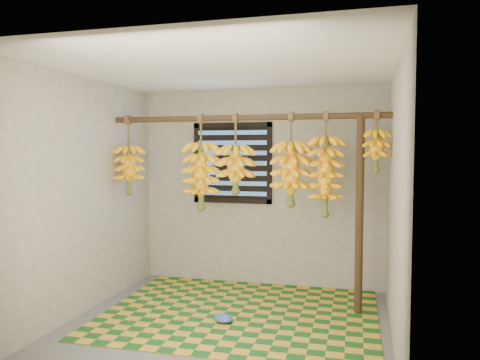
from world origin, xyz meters
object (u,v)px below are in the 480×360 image
(plastic_bag, at_px, (223,318))
(banana_bunch_b, at_px, (201,176))
(banana_bunch_f, at_px, (376,150))
(woven_mat, at_px, (240,313))
(banana_bunch_d, at_px, (325,176))
(banana_bunch_c, at_px, (236,169))
(banana_bunch_e, at_px, (291,174))
(banana_bunch_a, at_px, (129,169))
(support_post, at_px, (359,216))

(plastic_bag, height_order, banana_bunch_b, banana_bunch_b)
(banana_bunch_b, xyz_separation_m, banana_bunch_f, (1.83, 0.00, 0.28))
(woven_mat, xyz_separation_m, banana_bunch_b, (-0.53, 0.30, 1.37))
(banana_bunch_d, distance_m, banana_bunch_f, 0.56)
(banana_bunch_c, bearing_deg, banana_bunch_e, 0.00)
(banana_bunch_d, bearing_deg, banana_bunch_e, -180.00)
(plastic_bag, relative_size, banana_bunch_c, 0.24)
(banana_bunch_a, distance_m, banana_bunch_b, 0.87)
(plastic_bag, relative_size, banana_bunch_d, 0.19)
(plastic_bag, xyz_separation_m, banana_bunch_d, (0.90, 0.62, 1.34))
(plastic_bag, distance_m, banana_bunch_d, 1.73)
(plastic_bag, bearing_deg, banana_bunch_e, 48.60)
(support_post, bearing_deg, banana_bunch_e, 180.00)
(plastic_bag, distance_m, banana_bunch_a, 2.01)
(banana_bunch_a, bearing_deg, woven_mat, -12.25)
(banana_bunch_c, height_order, banana_bunch_f, same)
(banana_bunch_c, relative_size, banana_bunch_d, 0.80)
(banana_bunch_e, bearing_deg, support_post, 0.00)
(banana_bunch_e, bearing_deg, banana_bunch_b, 180.00)
(woven_mat, bearing_deg, plastic_bag, -105.23)
(woven_mat, distance_m, banana_bunch_d, 1.64)
(plastic_bag, height_order, banana_bunch_c, banana_bunch_c)
(support_post, xyz_separation_m, banana_bunch_d, (-0.34, 0.00, 0.39))
(support_post, relative_size, banana_bunch_b, 1.92)
(woven_mat, bearing_deg, banana_bunch_b, 150.07)
(woven_mat, distance_m, plastic_bag, 0.33)
(support_post, xyz_separation_m, banana_bunch_c, (-1.29, 0.00, 0.46))
(woven_mat, xyz_separation_m, banana_bunch_d, (0.81, 0.30, 1.39))
(plastic_bag, xyz_separation_m, banana_bunch_f, (1.39, 0.62, 1.60))
(banana_bunch_c, relative_size, banana_bunch_e, 0.88)
(plastic_bag, bearing_deg, banana_bunch_f, 23.96)
(support_post, relative_size, banana_bunch_c, 2.35)
(banana_bunch_e, bearing_deg, banana_bunch_a, -180.00)
(banana_bunch_b, relative_size, banana_bunch_f, 1.70)
(plastic_bag, distance_m, banana_bunch_c, 1.54)
(woven_mat, height_order, banana_bunch_a, banana_bunch_a)
(plastic_bag, xyz_separation_m, banana_bunch_c, (-0.05, 0.62, 1.41))
(banana_bunch_a, distance_m, banana_bunch_f, 2.71)
(banana_bunch_d, xyz_separation_m, banana_bunch_f, (0.49, -0.00, 0.26))
(banana_bunch_c, height_order, banana_bunch_d, same)
(plastic_bag, bearing_deg, woven_mat, 74.77)
(woven_mat, relative_size, banana_bunch_d, 2.54)
(banana_bunch_f, bearing_deg, banana_bunch_d, 180.00)
(banana_bunch_c, bearing_deg, banana_bunch_a, -180.00)
(banana_bunch_d, bearing_deg, plastic_bag, -145.51)
(banana_bunch_b, bearing_deg, banana_bunch_f, 0.00)
(banana_bunch_a, xyz_separation_m, banana_bunch_b, (0.87, 0.00, -0.06))
(support_post, height_order, woven_mat, support_post)
(woven_mat, xyz_separation_m, banana_bunch_c, (-0.13, 0.30, 1.45))
(banana_bunch_c, bearing_deg, banana_bunch_f, 0.00)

